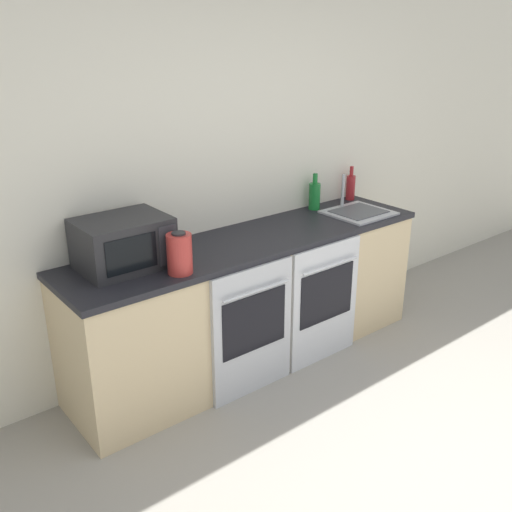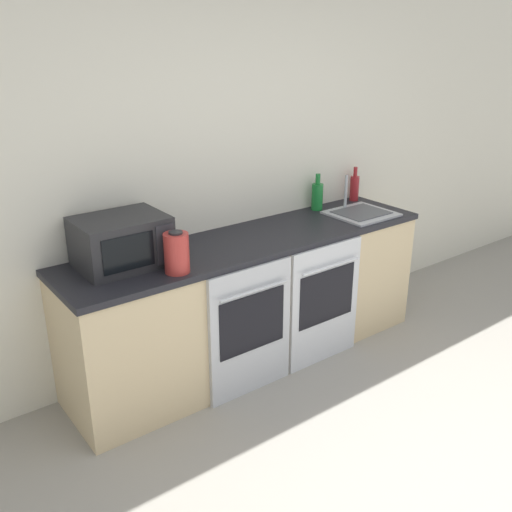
% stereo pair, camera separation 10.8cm
% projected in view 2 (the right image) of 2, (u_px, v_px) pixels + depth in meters
% --- Properties ---
extents(wall_back, '(10.00, 0.06, 2.60)m').
position_uv_depth(wall_back, '(222.00, 173.00, 3.93)').
color(wall_back, silver).
rests_on(wall_back, ground_plane).
extents(counter_back, '(2.67, 0.65, 0.92)m').
position_uv_depth(counter_back, '(252.00, 300.00, 3.99)').
color(counter_back, '#D1B789').
rests_on(counter_back, ground_plane).
extents(oven_left, '(0.62, 0.06, 0.88)m').
position_uv_depth(oven_left, '(251.00, 330.00, 3.60)').
color(oven_left, '#B7BABF').
rests_on(oven_left, ground_plane).
extents(oven_right, '(0.62, 0.06, 0.88)m').
position_uv_depth(oven_right, '(325.00, 303.00, 3.96)').
color(oven_right, silver).
rests_on(oven_right, ground_plane).
extents(microwave, '(0.51, 0.40, 0.30)m').
position_uv_depth(microwave, '(121.00, 242.00, 3.32)').
color(microwave, '#232326').
rests_on(microwave, counter_back).
extents(bottle_green, '(0.09, 0.09, 0.28)m').
position_uv_depth(bottle_green, '(317.00, 196.00, 4.39)').
color(bottle_green, '#19722D').
rests_on(bottle_green, counter_back).
extents(bottle_red, '(0.07, 0.07, 0.28)m').
position_uv_depth(bottle_red, '(354.00, 187.00, 4.64)').
color(bottle_red, maroon).
rests_on(bottle_red, counter_back).
extents(kettle, '(0.14, 0.14, 0.25)m').
position_uv_depth(kettle, '(177.00, 253.00, 3.23)').
color(kettle, '#B2332D').
rests_on(kettle, counter_back).
extents(sink, '(0.45, 0.43, 0.27)m').
position_uv_depth(sink, '(361.00, 212.00, 4.31)').
color(sink, '#A8AAAF').
rests_on(sink, counter_back).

